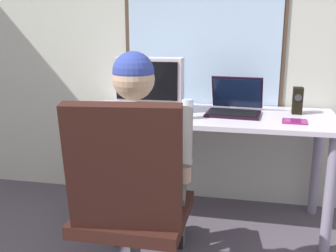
{
  "coord_description": "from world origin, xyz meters",
  "views": [
    {
      "loc": [
        0.52,
        -0.19,
        1.32
      ],
      "look_at": [
        0.08,
        1.92,
        0.77
      ],
      "focal_mm": 42.74,
      "sensor_mm": 36.0,
      "label": 1
    }
  ],
  "objects_px": {
    "wine_glass": "(187,106)",
    "crt_monitor": "(149,81)",
    "person_seated": "(140,164)",
    "laptop": "(235,104)",
    "cd_case": "(294,121)",
    "office_chair": "(130,198)",
    "desk_speaker": "(298,101)",
    "desk": "(206,131)"
  },
  "relations": [
    {
      "from": "laptop",
      "to": "cd_case",
      "type": "bearing_deg",
      "value": -28.07
    },
    {
      "from": "person_seated",
      "to": "wine_glass",
      "type": "xyz_separation_m",
      "value": [
        0.15,
        0.54,
        0.2
      ]
    },
    {
      "from": "cd_case",
      "to": "office_chair",
      "type": "bearing_deg",
      "value": -131.46
    },
    {
      "from": "office_chair",
      "to": "desk_speaker",
      "type": "height_order",
      "value": "office_chair"
    },
    {
      "from": "office_chair",
      "to": "laptop",
      "type": "bearing_deg",
      "value": 69.24
    },
    {
      "from": "person_seated",
      "to": "desk_speaker",
      "type": "distance_m",
      "value": 1.19
    },
    {
      "from": "crt_monitor",
      "to": "desk_speaker",
      "type": "relative_size",
      "value": 2.61
    },
    {
      "from": "crt_monitor",
      "to": "wine_glass",
      "type": "height_order",
      "value": "crt_monitor"
    },
    {
      "from": "desk_speaker",
      "to": "cd_case",
      "type": "distance_m",
      "value": 0.26
    },
    {
      "from": "office_chair",
      "to": "person_seated",
      "type": "xyz_separation_m",
      "value": [
        -0.03,
        0.28,
        0.05
      ]
    },
    {
      "from": "office_chair",
      "to": "desk_speaker",
      "type": "xyz_separation_m",
      "value": [
        0.8,
        1.11,
        0.26
      ]
    },
    {
      "from": "laptop",
      "to": "cd_case",
      "type": "distance_m",
      "value": 0.42
    },
    {
      "from": "wine_glass",
      "to": "cd_case",
      "type": "height_order",
      "value": "wine_glass"
    },
    {
      "from": "desk_speaker",
      "to": "desk",
      "type": "bearing_deg",
      "value": -167.83
    },
    {
      "from": "crt_monitor",
      "to": "cd_case",
      "type": "distance_m",
      "value": 0.96
    },
    {
      "from": "person_seated",
      "to": "wine_glass",
      "type": "height_order",
      "value": "person_seated"
    },
    {
      "from": "desk",
      "to": "cd_case",
      "type": "xyz_separation_m",
      "value": [
        0.54,
        -0.13,
        0.12
      ]
    },
    {
      "from": "person_seated",
      "to": "cd_case",
      "type": "relative_size",
      "value": 8.01
    },
    {
      "from": "office_chair",
      "to": "wine_glass",
      "type": "bearing_deg",
      "value": 81.59
    },
    {
      "from": "crt_monitor",
      "to": "laptop",
      "type": "relative_size",
      "value": 1.24
    },
    {
      "from": "crt_monitor",
      "to": "desk_speaker",
      "type": "height_order",
      "value": "crt_monitor"
    },
    {
      "from": "wine_glass",
      "to": "cd_case",
      "type": "relative_size",
      "value": 0.8
    },
    {
      "from": "crt_monitor",
      "to": "wine_glass",
      "type": "relative_size",
      "value": 3.73
    },
    {
      "from": "laptop",
      "to": "cd_case",
      "type": "xyz_separation_m",
      "value": [
        0.36,
        -0.19,
        -0.06
      ]
    },
    {
      "from": "wine_glass",
      "to": "crt_monitor",
      "type": "bearing_deg",
      "value": 147.23
    },
    {
      "from": "desk",
      "to": "laptop",
      "type": "distance_m",
      "value": 0.26
    },
    {
      "from": "cd_case",
      "to": "wine_glass",
      "type": "bearing_deg",
      "value": -176.44
    },
    {
      "from": "desk",
      "to": "laptop",
      "type": "relative_size",
      "value": 4.52
    },
    {
      "from": "cd_case",
      "to": "crt_monitor",
      "type": "bearing_deg",
      "value": 171.05
    },
    {
      "from": "crt_monitor",
      "to": "laptop",
      "type": "bearing_deg",
      "value": 4.68
    },
    {
      "from": "office_chair",
      "to": "desk",
      "type": "bearing_deg",
      "value": 77.35
    },
    {
      "from": "desk_speaker",
      "to": "cd_case",
      "type": "height_order",
      "value": "desk_speaker"
    },
    {
      "from": "office_chair",
      "to": "crt_monitor",
      "type": "height_order",
      "value": "crt_monitor"
    },
    {
      "from": "person_seated",
      "to": "cd_case",
      "type": "xyz_separation_m",
      "value": [
        0.79,
        0.58,
        0.13
      ]
    },
    {
      "from": "cd_case",
      "to": "desk_speaker",
      "type": "bearing_deg",
      "value": 81.92
    },
    {
      "from": "desk_speaker",
      "to": "laptop",
      "type": "bearing_deg",
      "value": -172.0
    },
    {
      "from": "person_seated",
      "to": "crt_monitor",
      "type": "height_order",
      "value": "person_seated"
    },
    {
      "from": "crt_monitor",
      "to": "cd_case",
      "type": "bearing_deg",
      "value": -8.95
    },
    {
      "from": "person_seated",
      "to": "laptop",
      "type": "relative_size",
      "value": 3.3
    },
    {
      "from": "laptop",
      "to": "desk_speaker",
      "type": "bearing_deg",
      "value": 8.0
    },
    {
      "from": "desk_speaker",
      "to": "cd_case",
      "type": "bearing_deg",
      "value": -98.08
    },
    {
      "from": "desk",
      "to": "crt_monitor",
      "type": "xyz_separation_m",
      "value": [
        -0.39,
        0.02,
        0.32
      ]
    }
  ]
}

